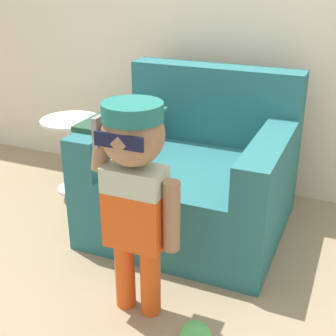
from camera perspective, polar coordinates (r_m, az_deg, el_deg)
ground_plane at (r=2.90m, az=6.60°, el=-8.24°), size 10.00×10.00×0.00m
wall_back at (r=3.20m, az=11.95°, el=19.18°), size 10.00×0.05×2.60m
armchair at (r=2.87m, az=3.22°, el=-0.91°), size 1.13×1.02×0.94m
person_child at (r=1.99m, az=-4.03°, el=-1.48°), size 0.42×0.31×1.02m
side_table at (r=3.38m, az=-11.50°, el=2.38°), size 0.42×0.42×0.54m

